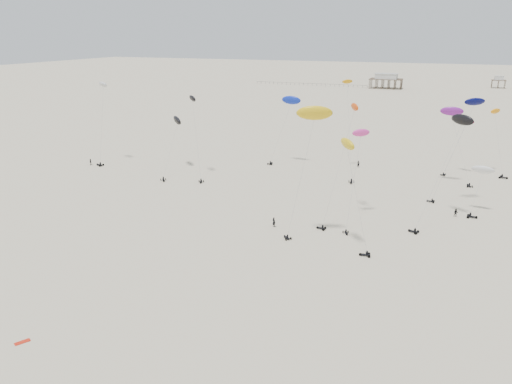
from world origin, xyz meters
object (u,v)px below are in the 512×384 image
at_px(rig_9, 102,111).
at_px(spectator_0, 274,227).
at_px(rig_0, 357,157).
at_px(pavilion_small, 498,83).
at_px(rig_4, 195,122).
at_px(pavilion_main, 386,82).

height_order(rig_9, spectator_0, rig_9).
bearing_deg(spectator_0, rig_0, -121.48).
bearing_deg(spectator_0, rig_9, -1.56).
distance_m(pavilion_small, rig_4, 279.13).
bearing_deg(rig_9, rig_4, -88.13).
bearing_deg(rig_0, pavilion_main, -109.00).
relative_size(pavilion_main, rig_0, 1.10).
bearing_deg(rig_0, spectator_0, 9.38).
bearing_deg(rig_9, pavilion_small, -16.24).
xyz_separation_m(rig_9, spectator_0, (61.86, -29.61, -14.91)).
distance_m(pavilion_small, rig_9, 287.31).
bearing_deg(rig_9, spectator_0, -107.43).
relative_size(rig_4, spectator_0, 9.17).
bearing_deg(rig_0, pavilion_small, -123.80).
bearing_deg(rig_0, rig_4, -45.89).
bearing_deg(pavilion_main, pavilion_small, 23.20).
bearing_deg(pavilion_main, rig_4, -94.21).
relative_size(pavilion_small, rig_0, 0.47).
height_order(rig_0, rig_9, rig_9).
bearing_deg(spectator_0, rig_4, -16.50).
xyz_separation_m(rig_0, spectator_0, (-13.66, -9.39, -13.08)).
xyz_separation_m(pavilion_main, spectator_0, (13.36, -261.09, -4.22)).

